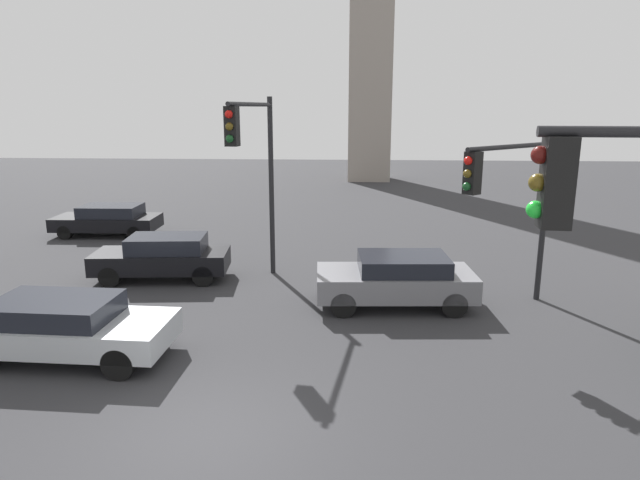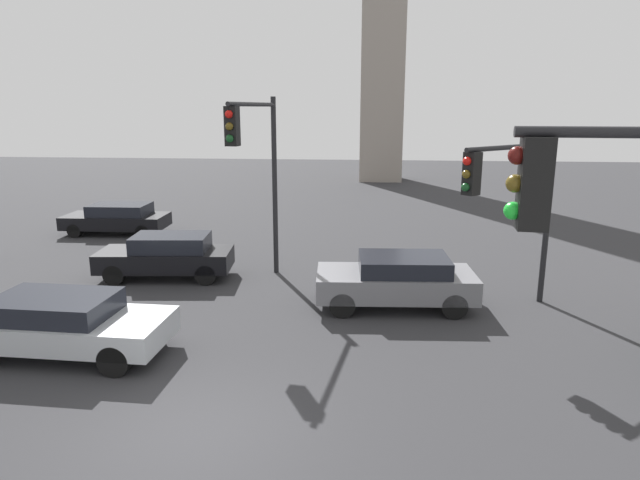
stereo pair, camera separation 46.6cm
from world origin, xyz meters
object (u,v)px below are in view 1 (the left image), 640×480
(traffic_light_0, at_px, (510,189))
(car_1, at_px, (108,219))
(traffic_light_1, at_px, (255,154))
(car_6, at_px, (163,257))
(car_2, at_px, (63,326))
(car_3, at_px, (397,279))

(traffic_light_0, relative_size, car_1, 1.05)
(traffic_light_1, relative_size, car_6, 1.32)
(traffic_light_1, xyz_separation_m, car_1, (-7.62, 6.76, -3.38))
(car_1, distance_m, car_6, 7.53)
(car_6, bearing_deg, traffic_light_0, 161.30)
(traffic_light_0, distance_m, car_2, 11.08)
(car_1, distance_m, car_2, 12.52)
(car_2, height_order, car_6, car_6)
(traffic_light_1, relative_size, car_3, 1.30)
(traffic_light_0, height_order, car_3, traffic_light_0)
(traffic_light_0, bearing_deg, car_1, -72.40)
(traffic_light_0, bearing_deg, car_3, -50.32)
(traffic_light_0, height_order, traffic_light_1, traffic_light_1)
(traffic_light_0, relative_size, traffic_light_1, 0.81)
(traffic_light_1, height_order, car_6, traffic_light_1)
(car_1, bearing_deg, car_6, 124.73)
(traffic_light_1, distance_m, car_1, 10.74)
(traffic_light_1, distance_m, car_6, 4.63)
(traffic_light_1, height_order, car_3, traffic_light_1)
(traffic_light_0, xyz_separation_m, car_3, (-2.75, 0.40, -2.57))
(traffic_light_0, height_order, car_2, traffic_light_0)
(traffic_light_0, distance_m, car_3, 3.78)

